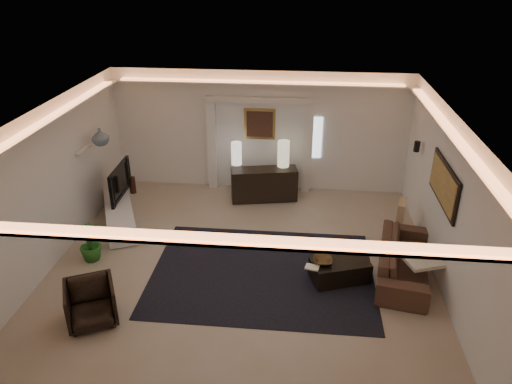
# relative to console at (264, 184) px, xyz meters

# --- Properties ---
(floor) EXTENTS (7.00, 7.00, 0.00)m
(floor) POSITION_rel_console_xyz_m (-0.17, -2.79, -0.40)
(floor) COLOR #9C8A6C
(floor) RESTS_ON ground
(ceiling) EXTENTS (7.00, 7.00, 0.00)m
(ceiling) POSITION_rel_console_xyz_m (-0.17, -2.79, 2.50)
(ceiling) COLOR white
(ceiling) RESTS_ON ground
(wall_back) EXTENTS (7.00, 0.00, 7.00)m
(wall_back) POSITION_rel_console_xyz_m (-0.17, 0.71, 1.05)
(wall_back) COLOR white
(wall_back) RESTS_ON ground
(wall_front) EXTENTS (7.00, 0.00, 7.00)m
(wall_front) POSITION_rel_console_xyz_m (-0.17, -6.29, 1.05)
(wall_front) COLOR white
(wall_front) RESTS_ON ground
(wall_left) EXTENTS (0.00, 7.00, 7.00)m
(wall_left) POSITION_rel_console_xyz_m (-3.67, -2.79, 1.05)
(wall_left) COLOR white
(wall_left) RESTS_ON ground
(wall_right) EXTENTS (0.00, 7.00, 7.00)m
(wall_right) POSITION_rel_console_xyz_m (3.33, -2.79, 1.05)
(wall_right) COLOR white
(wall_right) RESTS_ON ground
(cove_soffit) EXTENTS (7.00, 7.00, 0.04)m
(cove_soffit) POSITION_rel_console_xyz_m (-0.17, -2.79, 2.22)
(cove_soffit) COLOR silver
(cove_soffit) RESTS_ON ceiling
(daylight_slit) EXTENTS (0.25, 0.03, 1.00)m
(daylight_slit) POSITION_rel_console_xyz_m (1.18, 0.69, 0.95)
(daylight_slit) COLOR white
(daylight_slit) RESTS_ON wall_back
(area_rug) EXTENTS (4.00, 3.00, 0.01)m
(area_rug) POSITION_rel_console_xyz_m (0.23, -2.99, -0.39)
(area_rug) COLOR black
(area_rug) RESTS_ON ground
(pilaster_left) EXTENTS (0.22, 0.20, 2.20)m
(pilaster_left) POSITION_rel_console_xyz_m (-1.32, 0.61, 0.70)
(pilaster_left) COLOR silver
(pilaster_left) RESTS_ON ground
(pilaster_right) EXTENTS (0.22, 0.20, 2.20)m
(pilaster_right) POSITION_rel_console_xyz_m (0.98, 0.61, 0.70)
(pilaster_right) COLOR silver
(pilaster_right) RESTS_ON ground
(alcove_header) EXTENTS (2.52, 0.20, 0.12)m
(alcove_header) POSITION_rel_console_xyz_m (-0.17, 0.61, 1.85)
(alcove_header) COLOR silver
(alcove_header) RESTS_ON wall_back
(painting_frame) EXTENTS (0.74, 0.04, 0.74)m
(painting_frame) POSITION_rel_console_xyz_m (-0.17, 0.68, 1.25)
(painting_frame) COLOR tan
(painting_frame) RESTS_ON wall_back
(painting_canvas) EXTENTS (0.62, 0.02, 0.62)m
(painting_canvas) POSITION_rel_console_xyz_m (-0.17, 0.65, 1.25)
(painting_canvas) COLOR #4C2D1E
(painting_canvas) RESTS_ON wall_back
(art_panel_frame) EXTENTS (0.04, 1.64, 0.74)m
(art_panel_frame) POSITION_rel_console_xyz_m (3.30, -2.49, 1.30)
(art_panel_frame) COLOR black
(art_panel_frame) RESTS_ON wall_right
(art_panel_gold) EXTENTS (0.02, 1.50, 0.62)m
(art_panel_gold) POSITION_rel_console_xyz_m (3.27, -2.49, 1.30)
(art_panel_gold) COLOR tan
(art_panel_gold) RESTS_ON wall_right
(wall_sconce) EXTENTS (0.12, 0.12, 0.22)m
(wall_sconce) POSITION_rel_console_xyz_m (3.21, -0.59, 1.28)
(wall_sconce) COLOR black
(wall_sconce) RESTS_ON wall_right
(wall_niche) EXTENTS (0.10, 0.55, 0.04)m
(wall_niche) POSITION_rel_console_xyz_m (-3.61, -1.39, 1.25)
(wall_niche) COLOR silver
(wall_niche) RESTS_ON wall_left
(console) EXTENTS (1.59, 0.77, 0.76)m
(console) POSITION_rel_console_xyz_m (0.00, 0.00, 0.00)
(console) COLOR black
(console) RESTS_ON ground
(lamp_left) EXTENTS (0.27, 0.27, 0.55)m
(lamp_left) POSITION_rel_console_xyz_m (-0.68, 0.24, 0.69)
(lamp_left) COLOR white
(lamp_left) RESTS_ON console
(lamp_right) EXTENTS (0.35, 0.35, 0.62)m
(lamp_right) POSITION_rel_console_xyz_m (0.43, 0.24, 0.69)
(lamp_right) COLOR beige
(lamp_right) RESTS_ON console
(media_ledge) EXTENTS (1.39, 2.23, 0.41)m
(media_ledge) POSITION_rel_console_xyz_m (-3.02, -1.42, -0.18)
(media_ledge) COLOR white
(media_ledge) RESTS_ON ground
(tv) EXTENTS (1.26, 0.21, 0.73)m
(tv) POSITION_rel_console_xyz_m (-3.20, -1.02, 0.41)
(tv) COLOR black
(tv) RESTS_ON media_ledge
(figurine) EXTENTS (0.18, 0.18, 0.38)m
(figurine) POSITION_rel_console_xyz_m (-2.88, -0.81, 0.24)
(figurine) COLOR black
(figurine) RESTS_ON media_ledge
(ginger_jar) EXTENTS (0.39, 0.39, 0.36)m
(ginger_jar) POSITION_rel_console_xyz_m (-3.32, -1.13, 1.45)
(ginger_jar) COLOR #3C454F
(ginger_jar) RESTS_ON wall_niche
(plant) EXTENTS (0.56, 0.56, 0.71)m
(plant) POSITION_rel_console_xyz_m (-3.04, -2.86, -0.04)
(plant) COLOR #25651F
(plant) RESTS_ON ground
(sofa) EXTENTS (2.31, 1.25, 0.64)m
(sofa) POSITION_rel_console_xyz_m (2.76, -2.77, -0.08)
(sofa) COLOR #50361D
(sofa) RESTS_ON ground
(throw_blanket) EXTENTS (0.71, 0.65, 0.06)m
(throw_blanket) POSITION_rel_console_xyz_m (2.98, -3.15, 0.15)
(throw_blanket) COLOR beige
(throw_blanket) RESTS_ON sofa
(throw_pillow) EXTENTS (0.24, 0.47, 0.46)m
(throw_pillow) POSITION_rel_console_xyz_m (2.90, -1.36, 0.15)
(throw_pillow) COLOR tan
(throw_pillow) RESTS_ON sofa
(coffee_table) EXTENTS (1.12, 0.84, 0.37)m
(coffee_table) POSITION_rel_console_xyz_m (1.61, -3.06, -0.20)
(coffee_table) COLOR black
(coffee_table) RESTS_ON ground
(bowl) EXTENTS (0.35, 0.35, 0.08)m
(bowl) POSITION_rel_console_xyz_m (1.30, -3.14, 0.05)
(bowl) COLOR #49351B
(bowl) RESTS_ON coffee_table
(magazine) EXTENTS (0.27, 0.22, 0.03)m
(magazine) POSITION_rel_console_xyz_m (1.11, -3.31, 0.02)
(magazine) COLOR #FFF1C5
(magazine) RESTS_ON coffee_table
(armchair) EXTENTS (0.99, 1.00, 0.69)m
(armchair) POSITION_rel_console_xyz_m (-2.32, -4.55, -0.06)
(armchair) COLOR black
(armchair) RESTS_ON ground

